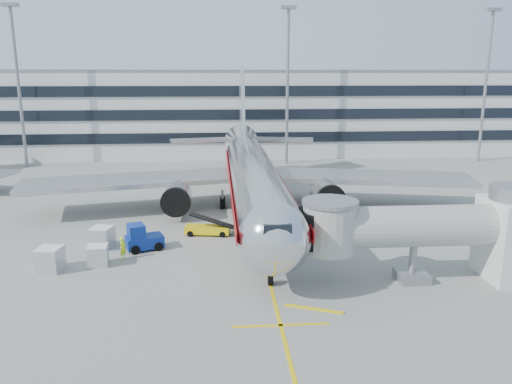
{
  "coord_description": "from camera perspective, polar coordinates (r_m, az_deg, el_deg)",
  "views": [
    {
      "loc": [
        -3.61,
        -41.4,
        14.89
      ],
      "look_at": [
        -0.09,
        4.35,
        4.0
      ],
      "focal_mm": 35.0,
      "sensor_mm": 36.0,
      "label": 1
    }
  ],
  "objects": [
    {
      "name": "light_mast_centre",
      "position": [
        84.2,
        3.63,
        13.32
      ],
      "size": [
        2.4,
        1.2,
        25.45
      ],
      "color": "gray",
      "rests_on": "ground"
    },
    {
      "name": "cargo_container_right",
      "position": [
        45.9,
        -17.18,
        -4.97
      ],
      "size": [
        2.12,
        2.12,
        1.85
      ],
      "color": "silver",
      "rests_on": "ground"
    },
    {
      "name": "stop_bar",
      "position": [
        31.39,
        2.83,
        -14.97
      ],
      "size": [
        6.0,
        0.25,
        0.01
      ],
      "primitive_type": "cube",
      "color": "#E3BC0B",
      "rests_on": "ground"
    },
    {
      "name": "main_jet",
      "position": [
        54.3,
        -0.5,
        2.03
      ],
      "size": [
        50.95,
        48.7,
        16.06
      ],
      "color": "silver",
      "rests_on": "ground"
    },
    {
      "name": "terminal",
      "position": [
        99.67,
        -2.34,
        9.26
      ],
      "size": [
        150.0,
        24.25,
        15.6
      ],
      "color": "silver",
      "rests_on": "ground"
    },
    {
      "name": "light_mast_west",
      "position": [
        89.11,
        -25.62,
        12.07
      ],
      "size": [
        2.4,
        1.2,
        25.45
      ],
      "color": "gray",
      "rests_on": "ground"
    },
    {
      "name": "jet_bridge",
      "position": [
        38.55,
        20.05,
        -4.09
      ],
      "size": [
        17.8,
        4.5,
        7.0
      ],
      "color": "silver",
      "rests_on": "ground"
    },
    {
      "name": "lead_in_line",
      "position": [
        53.63,
        -0.36,
        -2.76
      ],
      "size": [
        0.25,
        70.0,
        0.01
      ],
      "primitive_type": "cube",
      "color": "#E3BC0B",
      "rests_on": "ground"
    },
    {
      "name": "cargo_container_left",
      "position": [
        41.86,
        -17.6,
        -6.93
      ],
      "size": [
        1.69,
        1.69,
        1.64
      ],
      "color": "silver",
      "rests_on": "ground"
    },
    {
      "name": "ground",
      "position": [
        44.15,
        0.56,
        -6.36
      ],
      "size": [
        180.0,
        180.0,
        0.0
      ],
      "primitive_type": "plane",
      "color": "gray",
      "rests_on": "ground"
    },
    {
      "name": "baggage_tug",
      "position": [
        44.37,
        -12.9,
        -5.21
      ],
      "size": [
        3.56,
        2.87,
        2.35
      ],
      "color": "navy",
      "rests_on": "ground"
    },
    {
      "name": "ramp_worker",
      "position": [
        42.66,
        -14.97,
        -6.21
      ],
      "size": [
        0.72,
        0.82,
        1.88
      ],
      "primitive_type": "imported",
      "rotation": [
        0.0,
        0.0,
        1.08
      ],
      "color": "#C5FF1A",
      "rests_on": "ground"
    },
    {
      "name": "light_mast_east",
      "position": [
        95.06,
        24.87,
        12.14
      ],
      "size": [
        2.4,
        1.2,
        25.45
      ],
      "color": "gray",
      "rests_on": "ground"
    },
    {
      "name": "cargo_container_front",
      "position": [
        41.95,
        -22.49,
        -7.12
      ],
      "size": [
        2.01,
        2.01,
        1.88
      ],
      "color": "silver",
      "rests_on": "ground"
    },
    {
      "name": "belt_loader",
      "position": [
        47.58,
        -5.57,
        -4.19
      ],
      "size": [
        4.52,
        2.14,
        2.11
      ],
      "color": "yellow",
      "rests_on": "ground"
    }
  ]
}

